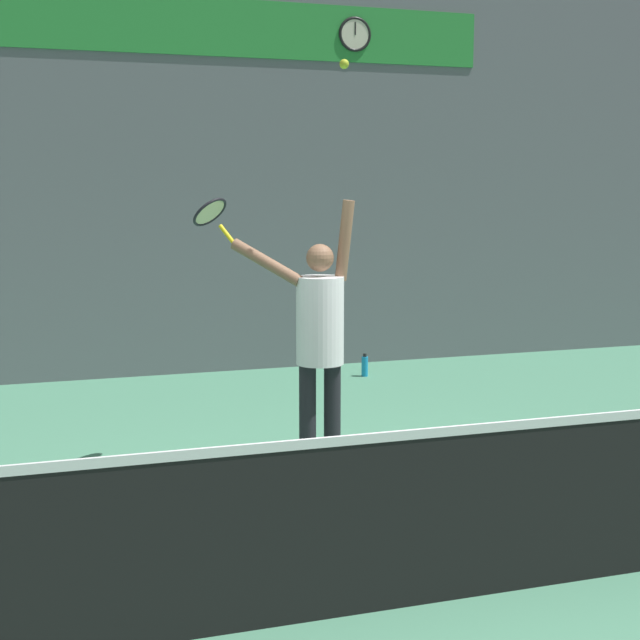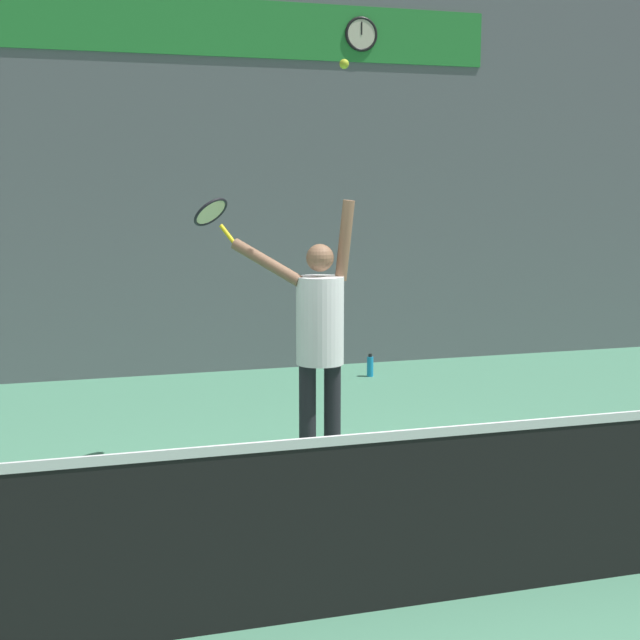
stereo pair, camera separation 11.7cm
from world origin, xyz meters
name	(u,v)px [view 2 (the right image)]	position (x,y,z in m)	size (l,w,h in m)	color
ground_plane	(371,529)	(0.00, 0.00, 0.00)	(18.00, 18.00, 0.00)	#4C8C6B
back_wall	(220,160)	(0.00, 5.25, 2.50)	(18.00, 0.10, 5.00)	slate
sponsor_banner	(219,27)	(0.00, 5.19, 3.97)	(6.54, 0.02, 0.64)	#288C38
scoreboard_clock	(361,34)	(1.70, 5.17, 3.97)	(0.41, 0.04, 0.41)	beige
court_net	(441,512)	(0.00, -1.06, 0.50)	(8.89, 0.07, 1.06)	#333333
tennis_player	(319,333)	(0.01, 1.22, 1.09)	(0.90, 0.57, 2.09)	black
tennis_racket	(212,214)	(-0.70, 1.73, 1.97)	(0.38, 0.38, 0.36)	yellow
tennis_ball	(344,64)	(0.18, 1.16, 3.06)	(0.07, 0.07, 0.07)	#CCDB2D
water_bottle	(370,366)	(1.58, 4.42, 0.12)	(0.08, 0.08, 0.27)	#198CCC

